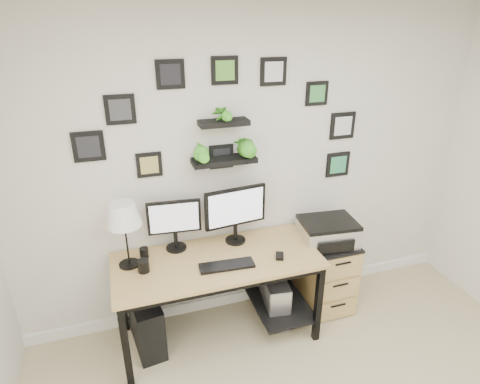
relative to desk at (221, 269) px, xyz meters
name	(u,v)px	position (x,y,z in m)	size (l,w,h in m)	color
room	(254,293)	(0.41, 0.32, -0.58)	(4.00, 4.00, 4.00)	#C3B58B
desk	(221,269)	(0.00, 0.00, 0.00)	(1.60, 0.70, 0.75)	tan
monitor_left	(174,222)	(-0.31, 0.21, 0.37)	(0.42, 0.18, 0.43)	black
monitor_right	(236,211)	(0.18, 0.17, 0.41)	(0.52, 0.19, 0.48)	black
keyboard	(227,265)	(0.00, -0.16, 0.13)	(0.41, 0.13, 0.02)	black
mouse	(280,256)	(0.43, -0.17, 0.14)	(0.06, 0.09, 0.03)	black
table_lamp	(123,216)	(-0.69, 0.09, 0.54)	(0.25, 0.25, 0.52)	black
mug	(144,266)	(-0.59, -0.03, 0.17)	(0.09, 0.09, 0.10)	black
pen_cup	(144,253)	(-0.57, 0.15, 0.17)	(0.07, 0.07, 0.09)	black
pc_tower_black	(147,323)	(-0.62, 0.02, -0.40)	(0.20, 0.45, 0.45)	black
pc_tower_grey	(274,298)	(0.48, 0.01, -0.42)	(0.24, 0.45, 0.42)	gray
file_cabinet	(325,273)	(0.99, 0.06, -0.29)	(0.43, 0.53, 0.67)	tan
printer	(328,232)	(0.96, 0.03, 0.15)	(0.50, 0.42, 0.21)	silver
wall_decor	(228,131)	(0.15, 0.27, 1.05)	(2.27, 0.18, 1.06)	black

